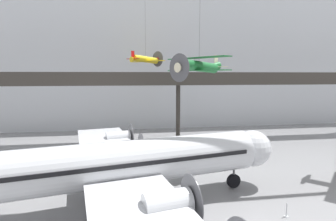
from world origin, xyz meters
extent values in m
cube|color=silver|center=(0.00, 38.63, 12.94)|extent=(140.00, 3.00, 25.87)
cube|color=#38332D|center=(0.00, 27.84, 9.36)|extent=(110.00, 3.20, 0.90)
cube|color=#38332D|center=(0.00, 26.30, 10.36)|extent=(110.00, 0.12, 1.10)
cylinder|color=#38332D|center=(0.00, 28.80, 4.45)|extent=(0.70, 0.70, 8.91)
cylinder|color=silver|center=(-9.53, 6.63, 3.62)|extent=(24.67, 8.38, 3.50)
sphere|color=silver|center=(3.54, 9.33, 3.62)|extent=(3.43, 3.43, 3.43)
cube|color=black|center=(-9.53, 6.63, 3.97)|extent=(23.01, 8.10, 0.32)
cube|color=silver|center=(-10.63, 16.17, 2.83)|extent=(8.74, 16.47, 0.28)
cylinder|color=silver|center=(-8.26, 13.15, 2.88)|extent=(3.13, 2.22, 1.68)
cylinder|color=#4C4C51|center=(-6.73, 13.47, 2.88)|extent=(0.70, 3.14, 3.19)
cylinder|color=silver|center=(-9.34, 18.36, 2.88)|extent=(3.13, 2.22, 1.68)
cylinder|color=#4C4C51|center=(-7.81, 18.67, 2.88)|extent=(0.70, 3.14, 3.19)
cylinder|color=silver|center=(-5.78, 1.14, 2.88)|extent=(3.13, 2.22, 1.68)
cylinder|color=#4C4C51|center=(-4.25, 1.46, 2.88)|extent=(0.70, 3.14, 3.19)
cylinder|color=#4C4C51|center=(1.61, 8.93, 1.26)|extent=(0.20, 0.20, 1.21)
cylinder|color=black|center=(1.61, 8.93, 0.65)|extent=(1.35, 0.64, 1.30)
cylinder|color=#4C4C51|center=(-9.82, 9.43, 1.26)|extent=(0.20, 0.20, 1.21)
cylinder|color=black|center=(-9.82, 9.43, 0.65)|extent=(1.35, 0.64, 1.30)
cylinder|color=#4C4C51|center=(-8.69, 3.94, 1.26)|extent=(0.20, 0.20, 1.21)
cylinder|color=black|center=(-8.69, 3.94, 0.65)|extent=(1.35, 0.64, 1.30)
cylinder|color=yellow|center=(-5.19, 29.65, 12.97)|extent=(4.40, 3.69, 1.29)
cone|color=red|center=(-3.22, 31.15, 13.13)|extent=(1.16, 1.18, 0.88)
cylinder|color=#4C4C51|center=(-3.08, 31.26, 13.15)|extent=(1.58, 2.05, 2.55)
cone|color=yellow|center=(-7.03, 28.25, 12.83)|extent=(1.56, 1.47, 0.92)
cube|color=yellow|center=(-4.96, 29.82, 12.68)|extent=(5.26, 6.40, 0.10)
cube|color=red|center=(-7.26, 28.07, 13.56)|extent=(0.50, 0.40, 1.18)
cube|color=red|center=(-7.26, 28.07, 12.97)|extent=(2.01, 2.38, 0.06)
cylinder|color=slate|center=(-5.19, 29.65, 17.72)|extent=(0.04, 0.04, 8.50)
cylinder|color=#1E6B33|center=(-0.02, 15.90, 11.45)|extent=(5.35, 4.05, 1.54)
cone|color=beige|center=(-2.46, 14.30, 11.25)|extent=(1.34, 1.38, 1.04)
cylinder|color=#4C4C51|center=(-2.63, 14.19, 11.23)|extent=(1.68, 2.54, 3.00)
cone|color=#1E6B33|center=(2.26, 17.39, 11.64)|extent=(1.84, 1.68, 1.08)
cube|color=#1E6B33|center=(-0.30, 15.72, 12.38)|extent=(5.75, 7.80, 0.10)
cube|color=#1E6B33|center=(-0.30, 15.72, 10.99)|extent=(5.75, 7.80, 0.10)
cube|color=beige|center=(2.54, 17.58, 12.14)|extent=(0.60, 0.42, 1.39)
cube|color=beige|center=(2.54, 17.58, 11.45)|extent=(2.21, 2.89, 0.06)
cylinder|color=slate|center=(-0.02, 15.90, 16.96)|extent=(0.04, 0.04, 9.86)
cylinder|color=#B2B5BA|center=(3.52, 3.48, 0.02)|extent=(0.36, 0.36, 0.04)
cylinder|color=#B2B5BA|center=(3.52, 3.48, 0.52)|extent=(0.07, 0.07, 0.95)
sphere|color=#B2B5BA|center=(3.52, 3.48, 1.03)|extent=(0.10, 0.10, 0.10)
camera|label=1|loc=(-7.86, -13.30, 10.47)|focal=28.00mm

